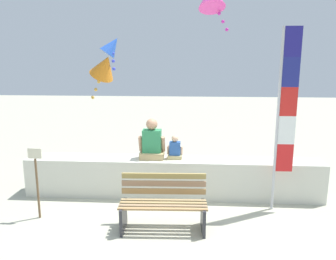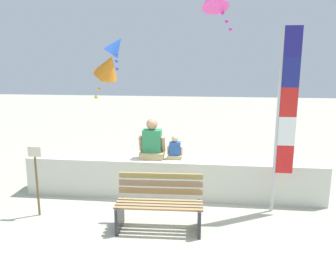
{
  "view_description": "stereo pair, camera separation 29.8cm",
  "coord_description": "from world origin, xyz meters",
  "px_view_note": "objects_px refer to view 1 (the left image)",
  "views": [
    {
      "loc": [
        0.35,
        -5.28,
        2.79
      ],
      "look_at": [
        -0.1,
        1.33,
        1.38
      ],
      "focal_mm": 36.29,
      "sensor_mm": 36.0,
      "label": 1
    },
    {
      "loc": [
        0.65,
        -5.26,
        2.79
      ],
      "look_at": [
        -0.1,
        1.33,
        1.38
      ],
      "focal_mm": 36.29,
      "sensor_mm": 36.0,
      "label": 2
    }
  ],
  "objects_px": {
    "flag_banner": "(284,110)",
    "sign_post": "(37,177)",
    "park_bench": "(163,205)",
    "person_adult": "(152,143)",
    "kite_orange": "(105,66)",
    "kite_blue": "(112,46)",
    "person_child": "(175,149)"
  },
  "relations": [
    {
      "from": "person_adult",
      "to": "sign_post",
      "type": "bearing_deg",
      "value": -147.29
    },
    {
      "from": "kite_blue",
      "to": "sign_post",
      "type": "height_order",
      "value": "kite_blue"
    },
    {
      "from": "person_child",
      "to": "sign_post",
      "type": "distance_m",
      "value": 2.66
    },
    {
      "from": "park_bench",
      "to": "person_adult",
      "type": "xyz_separation_m",
      "value": [
        -0.34,
        1.43,
        0.7
      ]
    },
    {
      "from": "kite_orange",
      "to": "sign_post",
      "type": "height_order",
      "value": "kite_orange"
    },
    {
      "from": "park_bench",
      "to": "sign_post",
      "type": "xyz_separation_m",
      "value": [
        -2.23,
        0.22,
        0.35
      ]
    },
    {
      "from": "park_bench",
      "to": "person_adult",
      "type": "distance_m",
      "value": 1.63
    },
    {
      "from": "flag_banner",
      "to": "kite_orange",
      "type": "distance_m",
      "value": 4.35
    },
    {
      "from": "person_child",
      "to": "sign_post",
      "type": "bearing_deg",
      "value": -152.76
    },
    {
      "from": "person_child",
      "to": "flag_banner",
      "type": "relative_size",
      "value": 0.15
    },
    {
      "from": "sign_post",
      "to": "flag_banner",
      "type": "bearing_deg",
      "value": 8.58
    },
    {
      "from": "park_bench",
      "to": "kite_orange",
      "type": "relative_size",
      "value": 1.27
    },
    {
      "from": "sign_post",
      "to": "person_adult",
      "type": "bearing_deg",
      "value": 32.71
    },
    {
      "from": "person_adult",
      "to": "kite_blue",
      "type": "bearing_deg",
      "value": 124.75
    },
    {
      "from": "flag_banner",
      "to": "sign_post",
      "type": "xyz_separation_m",
      "value": [
        -4.32,
        -0.65,
        -1.13
      ]
    },
    {
      "from": "person_adult",
      "to": "sign_post",
      "type": "height_order",
      "value": "person_adult"
    },
    {
      "from": "person_adult",
      "to": "flag_banner",
      "type": "height_order",
      "value": "flag_banner"
    },
    {
      "from": "person_adult",
      "to": "flag_banner",
      "type": "distance_m",
      "value": 2.62
    },
    {
      "from": "person_child",
      "to": "kite_blue",
      "type": "height_order",
      "value": "kite_blue"
    },
    {
      "from": "kite_blue",
      "to": "sign_post",
      "type": "xyz_separation_m",
      "value": [
        -0.76,
        -2.84,
        -2.32
      ]
    },
    {
      "from": "person_child",
      "to": "kite_orange",
      "type": "relative_size",
      "value": 0.42
    },
    {
      "from": "person_adult",
      "to": "person_child",
      "type": "height_order",
      "value": "person_adult"
    },
    {
      "from": "flag_banner",
      "to": "sign_post",
      "type": "bearing_deg",
      "value": -171.42
    },
    {
      "from": "person_adult",
      "to": "kite_orange",
      "type": "xyz_separation_m",
      "value": [
        -1.31,
        1.54,
        1.49
      ]
    },
    {
      "from": "flag_banner",
      "to": "kite_orange",
      "type": "xyz_separation_m",
      "value": [
        -3.74,
        2.1,
        0.71
      ]
    },
    {
      "from": "park_bench",
      "to": "sign_post",
      "type": "relative_size",
      "value": 1.14
    },
    {
      "from": "kite_orange",
      "to": "flag_banner",
      "type": "bearing_deg",
      "value": -29.3
    },
    {
      "from": "person_child",
      "to": "kite_blue",
      "type": "relative_size",
      "value": 0.55
    },
    {
      "from": "park_bench",
      "to": "person_child",
      "type": "height_order",
      "value": "person_child"
    },
    {
      "from": "flag_banner",
      "to": "sign_post",
      "type": "relative_size",
      "value": 2.6
    },
    {
      "from": "person_adult",
      "to": "sign_post",
      "type": "relative_size",
      "value": 0.64
    },
    {
      "from": "park_bench",
      "to": "kite_blue",
      "type": "distance_m",
      "value": 4.32
    }
  ]
}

